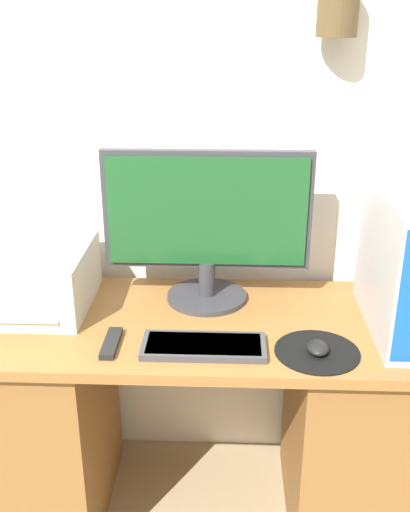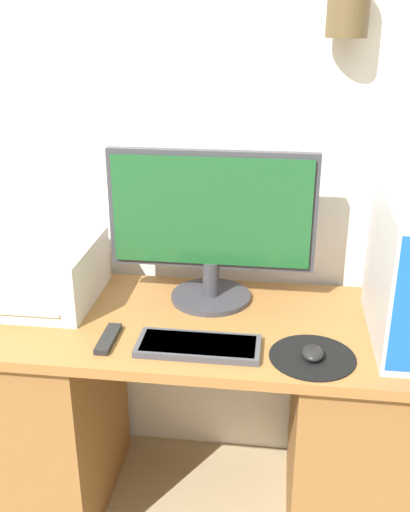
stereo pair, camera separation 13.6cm
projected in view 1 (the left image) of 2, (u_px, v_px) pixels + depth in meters
name	position (u px, v px, depth m)	size (l,w,h in m)	color
wall_back	(201.00, 76.00, 1.80)	(6.40, 0.16, 2.70)	silver
desk	(197.00, 416.00, 1.86)	(1.39, 0.57, 0.70)	brown
monitor	(207.00, 221.00, 1.77)	(0.62, 0.25, 0.47)	#333338
keyboard	(204.00, 346.00, 1.58)	(0.33, 0.14, 0.02)	#3D3D42
mousepad	(317.00, 352.00, 1.57)	(0.22, 0.22, 0.00)	black
mouse	(318.00, 348.00, 1.56)	(0.06, 0.07, 0.03)	black
computer_tower	(408.00, 265.00, 1.62)	(0.18, 0.43, 0.39)	#B2B2B7
printer	(36.00, 278.00, 1.79)	(0.32, 0.36, 0.18)	beige
remote_control	(111.00, 343.00, 1.60)	(0.04, 0.15, 0.02)	black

